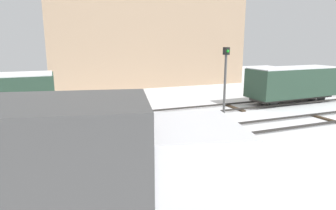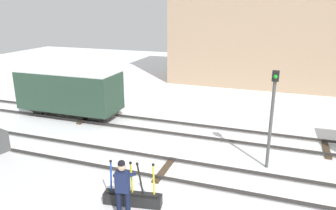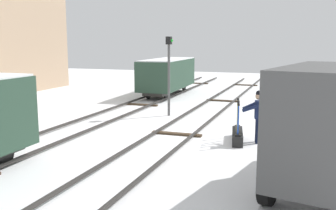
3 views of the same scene
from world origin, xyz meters
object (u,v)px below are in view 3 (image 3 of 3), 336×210
Objects in this scene: rail_worker at (257,113)px; freight_car_back_track at (167,74)px; switch_lever_frame at (237,134)px; signal_post at (169,68)px.

rail_worker is 12.55m from freight_car_back_track.
switch_lever_frame is 0.29× the size of freight_car_back_track.
rail_worker reaches higher than switch_lever_frame.
rail_worker is at bearing -96.36° from switch_lever_frame.
freight_car_back_track reaches higher than switch_lever_frame.
freight_car_back_track is (10.44, 6.96, 0.32)m from rail_worker.
rail_worker is (0.04, -0.66, 0.79)m from switch_lever_frame.
signal_post reaches higher than switch_lever_frame.
switch_lever_frame is 0.50× the size of signal_post.
signal_post is (3.70, 4.52, 1.24)m from rail_worker.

